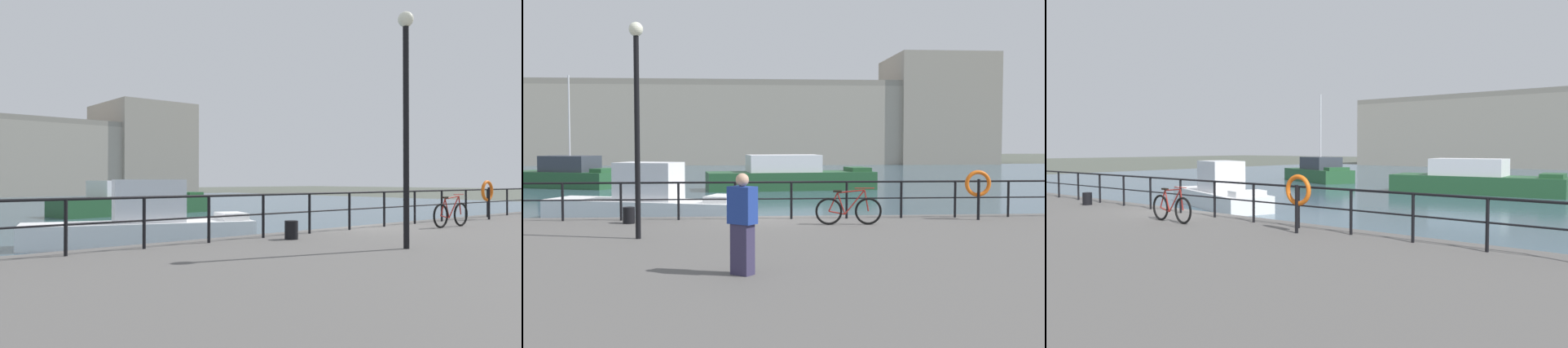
% 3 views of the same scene
% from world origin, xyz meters
% --- Properties ---
extents(ground_plane, '(240.00, 240.00, 0.00)m').
position_xyz_m(ground_plane, '(0.00, 0.00, 0.00)').
color(ground_plane, '#4C5147').
extents(water_basin, '(80.00, 60.00, 0.01)m').
position_xyz_m(water_basin, '(0.00, 30.20, 0.01)').
color(water_basin, '#385160').
rests_on(water_basin, ground_plane).
extents(harbor_building, '(62.30, 13.68, 13.72)m').
position_xyz_m(harbor_building, '(5.92, 63.71, 5.26)').
color(harbor_building, '#A89E8E').
rests_on(harbor_building, ground_plane).
extents(moored_red_daysailer, '(10.23, 3.99, 2.08)m').
position_xyz_m(moored_red_daysailer, '(2.13, 19.51, 0.82)').
color(moored_red_daysailer, '#23512D').
rests_on(moored_red_daysailer, water_basin).
extents(moored_small_launch, '(7.61, 4.32, 2.13)m').
position_xyz_m(moored_small_launch, '(-4.43, 5.18, 0.70)').
color(moored_small_launch, white).
rests_on(moored_small_launch, water_basin).
extents(quay_railing, '(25.48, 0.07, 1.08)m').
position_xyz_m(quay_railing, '(-1.14, -0.75, 1.45)').
color(quay_railing, black).
rests_on(quay_railing, quay_promenade).
extents(parked_bicycle, '(1.77, 0.13, 0.98)m').
position_xyz_m(parked_bicycle, '(1.85, -2.12, 1.10)').
color(parked_bicycle, black).
rests_on(parked_bicycle, quay_promenade).
extents(mooring_bollard, '(0.32, 0.32, 0.44)m').
position_xyz_m(mooring_bollard, '(-4.00, -1.41, 0.93)').
color(mooring_bollard, black).
rests_on(mooring_bollard, quay_promenade).
extents(life_ring_stand, '(0.75, 0.16, 1.40)m').
position_xyz_m(life_ring_stand, '(5.67, -1.32, 1.69)').
color(life_ring_stand, black).
rests_on(life_ring_stand, quay_promenade).
extents(quay_lamp_post, '(0.32, 0.32, 4.88)m').
position_xyz_m(quay_lamp_post, '(-3.34, -4.16, 3.81)').
color(quay_lamp_post, black).
rests_on(quay_lamp_post, quay_promenade).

